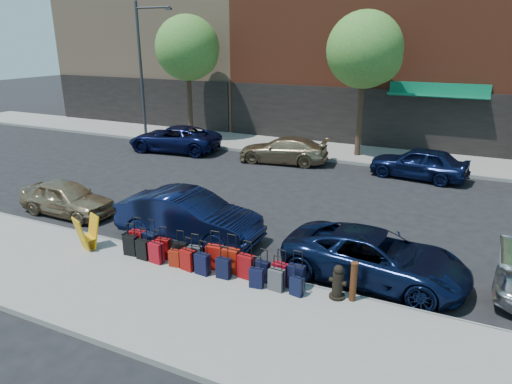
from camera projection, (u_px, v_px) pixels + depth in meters
The scene contains 39 objects.
ground at pixel (280, 215), 16.53m from camera, with size 120.00×120.00×0.00m, color black.
sidewalk_near at pixel (176, 302), 10.95m from camera, with size 60.00×4.00×0.15m, color gray.
sidewalk_far at pixel (350, 153), 25.05m from camera, with size 60.00×4.00×0.15m, color gray.
curb_near at pixel (218, 266), 12.67m from camera, with size 60.00×0.08×0.15m, color gray.
curb_far at pixel (340, 162), 23.33m from camera, with size 60.00×0.08×0.15m, color gray.
building_left at pixel (182, 12), 35.86m from camera, with size 15.00×12.12×16.00m.
tree_left at pixel (189, 50), 26.93m from camera, with size 3.80×3.80×7.27m.
tree_center at pixel (367, 52), 22.65m from camera, with size 3.80×3.80×7.27m.
streetlight at pixel (143, 62), 27.77m from camera, with size 2.59×0.18×8.00m.
suitcase_front_0 at pixel (138, 241), 13.24m from camera, with size 0.46×0.28×1.05m.
suitcase_front_1 at pixel (151, 244), 13.07m from camera, with size 0.47×0.32×1.06m.
suitcase_front_2 at pixel (163, 248), 12.88m from camera, with size 0.41×0.26×0.93m.
suitcase_front_3 at pixel (180, 252), 12.69m from camera, with size 0.40×0.25×0.91m.
suitcase_front_4 at pixel (195, 256), 12.46m from camera, with size 0.40×0.26×0.91m.
suitcase_front_5 at pixel (215, 257), 12.27m from camera, with size 0.47×0.30×1.07m.
suitcase_front_6 at pixel (231, 261), 12.08m from camera, with size 0.45×0.25×1.07m.
suitcase_front_7 at pixel (246, 266), 11.80m from camera, with size 0.44×0.26×1.02m.
suitcase_front_8 at pixel (263, 271), 11.68m from camera, with size 0.38×0.23×0.86m.
suitcase_front_9 at pixel (280, 274), 11.47m from camera, with size 0.42×0.27×0.95m.
suitcase_front_10 at pixel (296, 277), 11.30m from camera, with size 0.42×0.23×1.00m.
suitcase_back_0 at pixel (131, 245), 13.07m from camera, with size 0.42×0.26×0.94m.
suitcase_back_1 at pixel (143, 249), 12.82m from camera, with size 0.40×0.24×0.92m.
suitcase_back_2 at pixel (156, 253), 12.61m from camera, with size 0.42×0.27×0.95m.
suitcase_back_3 at pixel (175, 258), 12.43m from camera, with size 0.34×0.22×0.76m.
suitcase_back_4 at pixel (188, 260), 12.22m from camera, with size 0.42×0.28×0.92m.
suitcase_back_5 at pixel (202, 264), 12.00m from camera, with size 0.41×0.26×0.93m.
suitcase_back_6 at pixel (224, 268), 11.81m from camera, with size 0.38×0.23×0.88m.
suitcase_back_8 at pixel (256, 278), 11.37m from camera, with size 0.37×0.25×0.82m.
suitcase_back_9 at pixel (276, 280), 11.23m from camera, with size 0.39×0.24×0.90m.
suitcase_back_10 at pixel (297, 286), 11.02m from camera, with size 0.35×0.24×0.76m.
fire_hydrant at pixel (338, 283), 10.86m from camera, with size 0.44×0.39×0.86m.
bollard at pixel (353, 281), 10.71m from camera, with size 0.18×0.18×1.00m.
display_rack at pixel (87, 233), 13.39m from camera, with size 0.75×0.78×1.00m.
car_near_0 at pixel (67, 198), 16.39m from camera, with size 1.47×3.65×1.24m, color #A08562.
car_near_1 at pixel (189, 216), 14.30m from camera, with size 1.63×4.68×1.54m, color #0C1437.
car_near_2 at pixel (375, 257), 11.89m from camera, with size 2.19×4.76×1.32m, color #0C1636.
car_far_0 at pixel (174, 139), 25.59m from camera, with size 2.39×5.17×1.44m, color #0D1139.
car_far_1 at pixel (283, 150), 23.25m from camera, with size 1.85×4.55×1.32m, color #947C5A.
car_far_2 at pixel (419, 163), 20.58m from camera, with size 1.72×4.26×1.45m, color #0D153A.
Camera 1 is at (5.84, -14.27, 6.08)m, focal length 32.00 mm.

